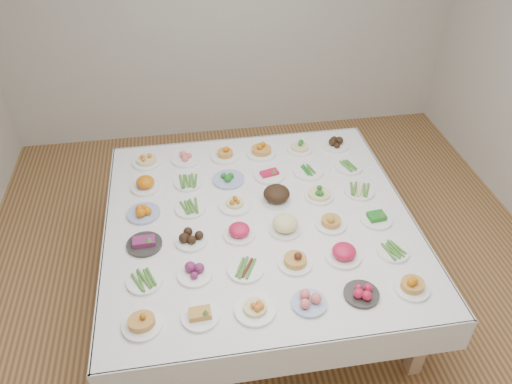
{
  "coord_description": "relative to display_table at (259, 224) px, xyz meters",
  "views": [
    {
      "loc": [
        -0.58,
        -2.8,
        3.21
      ],
      "look_at": [
        -0.1,
        0.11,
        0.88
      ],
      "focal_mm": 35.0,
      "sensor_mm": 36.0,
      "label": 1
    }
  ],
  "objects": [
    {
      "name": "room_envelope",
      "position": [
        0.1,
        0.04,
        1.15
      ],
      "size": [
        5.02,
        5.02,
        2.81
      ],
      "color": "#A47C44",
      "rests_on": "ground"
    },
    {
      "name": "display_table",
      "position": [
        0.0,
        0.0,
        0.0
      ],
      "size": [
        2.28,
        2.28,
        0.75
      ],
      "color": "white",
      "rests_on": "ground"
    },
    {
      "name": "dish_0",
      "position": [
        -0.84,
        -0.85,
        0.12
      ],
      "size": [
        0.24,
        0.24,
        0.13
      ],
      "color": "white",
      "rests_on": "display_table"
    },
    {
      "name": "dish_1",
      "position": [
        -0.5,
        -0.84,
        0.1
      ],
      "size": [
        0.23,
        0.23,
        0.1
      ],
      "color": "white",
      "rests_on": "display_table"
    },
    {
      "name": "dish_2",
      "position": [
        -0.17,
        -0.85,
        0.12
      ],
      "size": [
        0.25,
        0.25,
        0.13
      ],
      "color": "white",
      "rests_on": "display_table"
    },
    {
      "name": "dish_3",
      "position": [
        0.17,
        -0.85,
        0.1
      ],
      "size": [
        0.22,
        0.22,
        0.09
      ],
      "color": "#4C66B2",
      "rests_on": "display_table"
    },
    {
      "name": "dish_4",
      "position": [
        0.51,
        -0.83,
        0.1
      ],
      "size": [
        0.22,
        0.22,
        0.09
      ],
      "color": "#2E2B29",
      "rests_on": "display_table"
    },
    {
      "name": "dish_5",
      "position": [
        0.84,
        -0.84,
        0.12
      ],
      "size": [
        0.23,
        0.23,
        0.12
      ],
      "color": "white",
      "rests_on": "display_table"
    },
    {
      "name": "dish_6",
      "position": [
        -0.83,
        -0.51,
        0.09
      ],
      "size": [
        0.24,
        0.23,
        0.06
      ],
      "color": "white",
      "rests_on": "display_table"
    },
    {
      "name": "dish_7",
      "position": [
        -0.51,
        -0.5,
        0.11
      ],
      "size": [
        0.23,
        0.23,
        0.1
      ],
      "color": "white",
      "rests_on": "display_table"
    },
    {
      "name": "dish_8",
      "position": [
        -0.18,
        -0.51,
        0.09
      ],
      "size": [
        0.26,
        0.24,
        0.06
      ],
      "color": "white",
      "rests_on": "display_table"
    },
    {
      "name": "dish_9",
      "position": [
        0.16,
        -0.51,
        0.13
      ],
      "size": [
        0.23,
        0.23,
        0.14
      ],
      "color": "white",
      "rests_on": "display_table"
    },
    {
      "name": "dish_10",
      "position": [
        0.5,
        -0.5,
        0.13
      ],
      "size": [
        0.24,
        0.24,
        0.14
      ],
      "color": "white",
      "rests_on": "display_table"
    },
    {
      "name": "dish_11",
      "position": [
        0.85,
        -0.51,
        0.09
      ],
      "size": [
        0.22,
        0.22,
        0.05
      ],
      "color": "white",
      "rests_on": "display_table"
    },
    {
      "name": "dish_12",
      "position": [
        -0.84,
        -0.16,
        0.11
      ],
      "size": [
        0.24,
        0.24,
        0.11
      ],
      "color": "#2E2B29",
      "rests_on": "display_table"
    },
    {
      "name": "dish_13",
      "position": [
        -0.51,
        -0.17,
        0.11
      ],
      "size": [
        0.23,
        0.23,
        0.11
      ],
      "color": "white",
      "rests_on": "display_table"
    },
    {
      "name": "dish_14",
      "position": [
        -0.17,
        -0.17,
        0.12
      ],
      "size": [
        0.22,
        0.22,
        0.12
      ],
      "color": "white",
      "rests_on": "display_table"
    },
    {
      "name": "dish_15",
      "position": [
        0.16,
        -0.17,
        0.13
      ],
      "size": [
        0.23,
        0.23,
        0.14
      ],
      "color": "white",
      "rests_on": "display_table"
    },
    {
      "name": "dish_16",
      "position": [
        0.5,
        -0.17,
        0.12
      ],
      "size": [
        0.22,
        0.22,
        0.13
      ],
      "color": "white",
      "rests_on": "display_table"
    },
    {
      "name": "dish_17",
      "position": [
        0.85,
        -0.17,
        0.1
      ],
      "size": [
        0.23,
        0.23,
        0.1
      ],
      "color": "white",
      "rests_on": "display_table"
    },
    {
      "name": "dish_18",
      "position": [
        -0.85,
        0.18,
        0.12
      ],
      "size": [
        0.24,
        0.24,
        0.11
      ],
      "color": "#4C66B2",
      "rests_on": "display_table"
    },
    {
      "name": "dish_19",
      "position": [
        -0.5,
        0.18,
        0.09
      ],
      "size": [
        0.23,
        0.23,
        0.06
      ],
      "color": "white",
      "rests_on": "display_table"
    },
    {
      "name": "dish_20",
      "position": [
        -0.16,
        0.16,
        0.12
      ],
      "size": [
        0.25,
        0.25,
        0.12
      ],
      "color": "white",
      "rests_on": "display_table"
    },
    {
      "name": "dish_21",
      "position": [
        0.16,
        0.17,
        0.13
      ],
      "size": [
        0.24,
        0.24,
        0.14
      ],
      "color": "white",
      "rests_on": "display_table"
    },
    {
      "name": "dish_22",
      "position": [
        0.5,
        0.17,
        0.12
      ],
      "size": [
        0.22,
        0.22,
        0.13
      ],
      "color": "white",
      "rests_on": "display_table"
    },
    {
      "name": "dish_23",
      "position": [
        0.83,
        0.17,
        0.09
      ],
      "size": [
        0.25,
        0.23,
        0.06
      ],
      "color": "white",
      "rests_on": "display_table"
    },
    {
      "name": "dish_24",
      "position": [
        -0.84,
        0.5,
        0.12
      ],
      "size": [
        0.23,
        0.23,
        0.13
      ],
      "color": "white",
      "rests_on": "display_table"
    },
    {
      "name": "dish_25",
      "position": [
        -0.5,
        0.5,
        0.09
      ],
      "size": [
        0.23,
        0.23,
        0.06
      ],
      "color": "white",
      "rests_on": "display_table"
    },
    {
      "name": "dish_26",
      "position": [
        -0.17,
        0.5,
        0.1
      ],
      "size": [
        0.26,
        0.26,
        0.1
      ],
      "color": "#4C66B2",
      "rests_on": "display_table"
    },
    {
      "name": "dish_27",
      "position": [
        0.17,
        0.5,
        0.1
      ],
      "size": [
        0.25,
        0.25,
        0.1
      ],
      "color": "white",
      "rests_on": "display_table"
    },
    {
      "name": "dish_28",
      "position": [
        0.5,
        0.5,
        0.09
      ],
      "size": [
        0.25,
        0.25,
        0.05
      ],
      "color": "white",
      "rests_on": "display_table"
    },
    {
      "name": "dish_29",
      "position": [
        0.85,
        0.5,
        0.09
      ],
      "size": [
        0.22,
        0.22,
        0.05
      ],
      "color": "white",
      "rests_on": "display_table"
    },
    {
      "name": "dish_30",
      "position": [
        -0.83,
        0.85,
        0.13
      ],
      "size": [
        0.24,
        0.24,
        0.13
      ],
      "color": "white",
      "rests_on": "display_table"
    },
    {
      "name": "dish_31",
      "position": [
        -0.5,
        0.84,
        0.1
      ],
      "size": [
        0.25,
        0.25,
        0.1
      ],
      "color": "white",
      "rests_on": "display_table"
    },
    {
      "name": "dish_32",
      "position": [
        -0.16,
        0.83,
        0.12
      ],
      "size": [
        0.24,
        0.24,
        0.13
      ],
      "color": "white",
      "rests_on": "display_table"
    },
    {
      "name": "dish_33",
      "position": [
        0.16,
        0.83,
        0.13
      ],
      "size": [
        0.25,
        0.25,
        0.15
      ],
      "color": "white",
      "rests_on": "display_table"
    },
    {
      "name": "dish_34",
      "position": [
        0.51,
        0.84,
        0.12
      ],
      "size": [
        0.22,
        0.22,
        0.13
      ],
      "color": "white",
      "rests_on": "display_table"
    },
    {
      "name": "dish_35",
      "position": [
        0.83,
        0.85,
        0.11
      ],
      "size": [
        0.22,
        0.22,
        0.1
      ],
      "color": "white",
      "rests_on": "display_table"
    }
  ]
}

